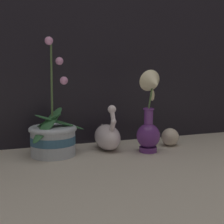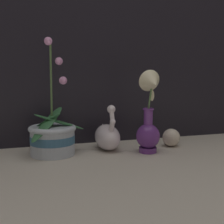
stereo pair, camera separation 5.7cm
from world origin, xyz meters
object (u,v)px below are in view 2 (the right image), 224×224
object	(u,v)px
orchid_potted_plant	(53,136)
swan_figurine	(107,136)
glass_sphere	(171,137)
blue_vase	(149,119)

from	to	relation	value
orchid_potted_plant	swan_figurine	world-z (taller)	orchid_potted_plant
swan_figurine	orchid_potted_plant	bearing A→B (deg)	-175.99
glass_sphere	swan_figurine	bearing A→B (deg)	174.07
orchid_potted_plant	swan_figurine	size ratio (longest dim) A/B	2.34
swan_figurine	blue_vase	distance (m)	0.20
glass_sphere	blue_vase	bearing A→B (deg)	-151.52
orchid_potted_plant	blue_vase	bearing A→B (deg)	-13.44
orchid_potted_plant	blue_vase	world-z (taller)	orchid_potted_plant
blue_vase	glass_sphere	bearing A→B (deg)	28.48
swan_figurine	blue_vase	world-z (taller)	blue_vase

